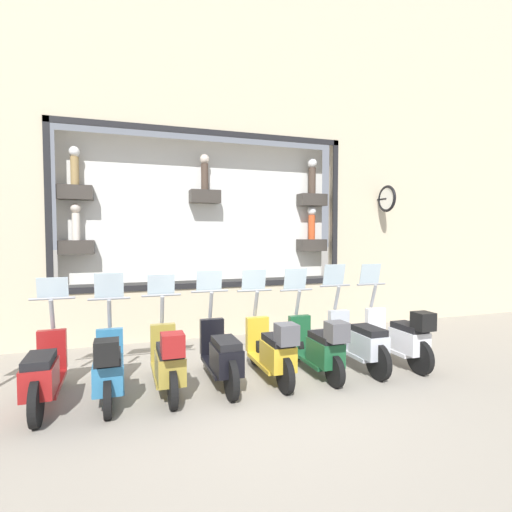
{
  "coord_description": "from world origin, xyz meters",
  "views": [
    {
      "loc": [
        -4.95,
        1.76,
        2.2
      ],
      "look_at": [
        2.06,
        -0.62,
        1.81
      ],
      "focal_mm": 28.0,
      "sensor_mm": 36.0,
      "label": 1
    }
  ],
  "objects_px": {
    "scooter_silver_1": "(358,342)",
    "scooter_green_2": "(319,346)",
    "scooter_black_4": "(221,355)",
    "scooter_olive_5": "(168,361)",
    "scooter_white_0": "(400,337)",
    "scooter_teal_6": "(109,367)",
    "scooter_yellow_3": "(272,350)",
    "scooter_red_7": "(44,373)"
  },
  "relations": [
    {
      "from": "scooter_silver_1",
      "to": "scooter_green_2",
      "type": "bearing_deg",
      "value": 95.4
    },
    {
      "from": "scooter_black_4",
      "to": "scooter_olive_5",
      "type": "distance_m",
      "value": 0.77
    },
    {
      "from": "scooter_white_0",
      "to": "scooter_teal_6",
      "type": "height_order",
      "value": "scooter_white_0"
    },
    {
      "from": "scooter_silver_1",
      "to": "scooter_green_2",
      "type": "height_order",
      "value": "scooter_silver_1"
    },
    {
      "from": "scooter_white_0",
      "to": "scooter_olive_5",
      "type": "relative_size",
      "value": 1.0
    },
    {
      "from": "scooter_yellow_3",
      "to": "scooter_teal_6",
      "type": "relative_size",
      "value": 1.01
    },
    {
      "from": "scooter_green_2",
      "to": "scooter_black_4",
      "type": "bearing_deg",
      "value": 87.33
    },
    {
      "from": "scooter_green_2",
      "to": "scooter_teal_6",
      "type": "xyz_separation_m",
      "value": [
        0.0,
        3.08,
        0.0
      ]
    },
    {
      "from": "scooter_green_2",
      "to": "scooter_yellow_3",
      "type": "distance_m",
      "value": 0.77
    },
    {
      "from": "scooter_black_4",
      "to": "scooter_yellow_3",
      "type": "bearing_deg",
      "value": -94.76
    },
    {
      "from": "scooter_yellow_3",
      "to": "scooter_teal_6",
      "type": "height_order",
      "value": "scooter_teal_6"
    },
    {
      "from": "scooter_white_0",
      "to": "scooter_teal_6",
      "type": "bearing_deg",
      "value": 90.15
    },
    {
      "from": "scooter_silver_1",
      "to": "scooter_red_7",
      "type": "bearing_deg",
      "value": 90.03
    },
    {
      "from": "scooter_white_0",
      "to": "scooter_red_7",
      "type": "xyz_separation_m",
      "value": [
        0.06,
        5.38,
        -0.04
      ]
    },
    {
      "from": "scooter_silver_1",
      "to": "scooter_green_2",
      "type": "xyz_separation_m",
      "value": [
        -0.07,
        0.77,
        0.01
      ]
    },
    {
      "from": "scooter_green_2",
      "to": "scooter_yellow_3",
      "type": "height_order",
      "value": "scooter_yellow_3"
    },
    {
      "from": "scooter_silver_1",
      "to": "scooter_red_7",
      "type": "xyz_separation_m",
      "value": [
        -0.0,
        4.62,
        -0.0
      ]
    },
    {
      "from": "scooter_green_2",
      "to": "scooter_red_7",
      "type": "xyz_separation_m",
      "value": [
        0.07,
        3.85,
        -0.02
      ]
    },
    {
      "from": "scooter_yellow_3",
      "to": "scooter_green_2",
      "type": "bearing_deg",
      "value": -90.58
    },
    {
      "from": "scooter_olive_5",
      "to": "scooter_silver_1",
      "type": "bearing_deg",
      "value": -88.74
    },
    {
      "from": "scooter_silver_1",
      "to": "scooter_teal_6",
      "type": "distance_m",
      "value": 3.85
    },
    {
      "from": "scooter_teal_6",
      "to": "scooter_red_7",
      "type": "xyz_separation_m",
      "value": [
        0.07,
        0.77,
        -0.02
      ]
    },
    {
      "from": "scooter_teal_6",
      "to": "scooter_red_7",
      "type": "relative_size",
      "value": 0.99
    },
    {
      "from": "scooter_yellow_3",
      "to": "scooter_red_7",
      "type": "height_order",
      "value": "scooter_yellow_3"
    },
    {
      "from": "scooter_silver_1",
      "to": "scooter_yellow_3",
      "type": "height_order",
      "value": "scooter_silver_1"
    },
    {
      "from": "scooter_green_2",
      "to": "scooter_red_7",
      "type": "height_order",
      "value": "scooter_green_2"
    },
    {
      "from": "scooter_silver_1",
      "to": "scooter_yellow_3",
      "type": "relative_size",
      "value": 1.0
    },
    {
      "from": "scooter_olive_5",
      "to": "scooter_red_7",
      "type": "distance_m",
      "value": 1.54
    },
    {
      "from": "scooter_yellow_3",
      "to": "scooter_teal_6",
      "type": "distance_m",
      "value": 2.31
    },
    {
      "from": "scooter_green_2",
      "to": "scooter_olive_5",
      "type": "relative_size",
      "value": 1.0
    },
    {
      "from": "scooter_green_2",
      "to": "scooter_red_7",
      "type": "distance_m",
      "value": 3.85
    },
    {
      "from": "scooter_yellow_3",
      "to": "scooter_red_7",
      "type": "bearing_deg",
      "value": 88.83
    },
    {
      "from": "scooter_green_2",
      "to": "scooter_yellow_3",
      "type": "bearing_deg",
      "value": 89.42
    },
    {
      "from": "scooter_silver_1",
      "to": "scooter_red_7",
      "type": "distance_m",
      "value": 4.62
    },
    {
      "from": "scooter_silver_1",
      "to": "scooter_white_0",
      "type": "bearing_deg",
      "value": -94.41
    },
    {
      "from": "scooter_olive_5",
      "to": "scooter_red_7",
      "type": "height_order",
      "value": "scooter_red_7"
    },
    {
      "from": "scooter_silver_1",
      "to": "scooter_olive_5",
      "type": "bearing_deg",
      "value": 91.26
    },
    {
      "from": "scooter_red_7",
      "to": "scooter_olive_5",
      "type": "bearing_deg",
      "value": -92.45
    },
    {
      "from": "scooter_green_2",
      "to": "scooter_olive_5",
      "type": "distance_m",
      "value": 2.31
    },
    {
      "from": "scooter_silver_1",
      "to": "scooter_yellow_3",
      "type": "bearing_deg",
      "value": 92.42
    },
    {
      "from": "scooter_white_0",
      "to": "scooter_teal_6",
      "type": "xyz_separation_m",
      "value": [
        -0.01,
        4.62,
        -0.02
      ]
    },
    {
      "from": "scooter_green_2",
      "to": "scooter_teal_6",
      "type": "height_order",
      "value": "scooter_teal_6"
    }
  ]
}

